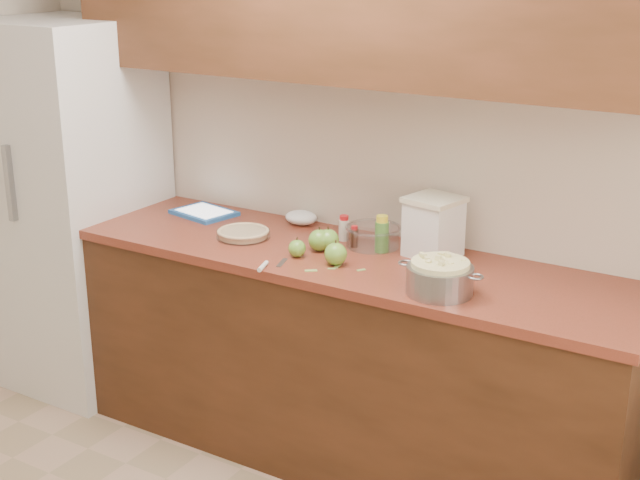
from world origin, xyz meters
The scene contains 21 objects.
room_shell centered at (0.00, 0.00, 1.30)m, with size 3.60×3.60×3.60m.
counter_run centered at (0.00, 1.48, 0.46)m, with size 2.64×0.68×0.92m.
fridge centered at (-1.44, 1.44, 0.90)m, with size 0.70×0.70×1.80m, color silver.
pie centered at (-0.41, 1.43, 0.94)m, with size 0.23×0.23×0.04m.
colander centered at (0.58, 1.28, 0.98)m, with size 0.33×0.24×0.12m.
flour_canister centered at (0.38, 1.65, 1.04)m, with size 0.24×0.24×0.25m.
tablet centered at (-0.77, 1.62, 0.93)m, with size 0.31×0.26×0.02m.
paring_knife centered at (-0.11, 1.17, 0.93)m, with size 0.07×0.19×0.02m.
lemon_bottle centered at (0.18, 1.59, 0.99)m, with size 0.06×0.06×0.15m.
cinnamon_shaker centered at (-0.02, 1.63, 0.97)m, with size 0.05×0.05×0.11m.
vanilla_bottle centered at (0.06, 1.58, 0.96)m, with size 0.03×0.03×0.09m.
mixing_bowl centered at (0.12, 1.63, 0.97)m, with size 0.24×0.24×0.09m.
paper_towel centered at (-0.30, 1.73, 0.95)m, with size 0.15×0.12×0.06m, color white.
apple_left centered at (-0.04, 1.46, 0.97)m, with size 0.09×0.09×0.10m.
apple_center centered at (-0.01, 1.48, 0.97)m, with size 0.09×0.09×0.10m.
apple_front centered at (-0.08, 1.35, 0.96)m, with size 0.07×0.07×0.08m.
apple_extra centered at (0.11, 1.35, 0.97)m, with size 0.09×0.09×0.10m.
peel_a centered at (0.12, 1.33, 0.92)m, with size 0.04×0.02×0.00m, color #8FAD54.
peel_b centered at (0.22, 1.34, 0.92)m, with size 0.04×0.01×0.00m, color #8FAD54.
peel_c centered at (0.06, 1.24, 0.92)m, with size 0.05×0.02×0.00m, color #8FAD54.
peel_d centered at (0.12, 1.30, 0.92)m, with size 0.03×0.01×0.00m, color #8FAD54.
Camera 1 is at (1.78, -1.50, 2.12)m, focal length 50.00 mm.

